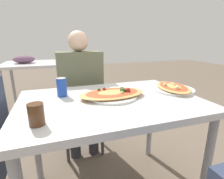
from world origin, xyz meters
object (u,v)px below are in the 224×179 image
object	(u,v)px
dining_table	(111,111)
pizza_main	(113,94)
soda_can	(62,87)
pizza_second	(173,88)
drink_glass	(36,114)
person_seated	(81,86)
chair_far_seated	(80,101)

from	to	relation	value
dining_table	pizza_main	distance (m)	0.12
soda_can	pizza_second	xyz separation A→B (m)	(0.79, -0.12, -0.04)
drink_glass	pizza_second	bearing A→B (deg)	16.02
dining_table	pizza_main	xyz separation A→B (m)	(0.03, 0.04, 0.10)
person_seated	drink_glass	world-z (taller)	person_seated
chair_far_seated	pizza_second	bearing A→B (deg)	131.64
soda_can	chair_far_seated	bearing A→B (deg)	71.35
soda_can	drink_glass	size ratio (longest dim) A/B	1.25
drink_glass	pizza_second	xyz separation A→B (m)	(0.93, 0.27, -0.03)
chair_far_seated	soda_can	size ratio (longest dim) A/B	7.39
soda_can	pizza_main	bearing A→B (deg)	-21.28
pizza_second	chair_far_seated	bearing A→B (deg)	131.64
chair_far_seated	soda_can	world-z (taller)	chair_far_seated
dining_table	person_seated	xyz separation A→B (m)	(-0.10, 0.61, 0.02)
chair_far_seated	pizza_second	world-z (taller)	chair_far_seated
dining_table	pizza_second	bearing A→B (deg)	5.10
chair_far_seated	drink_glass	bearing A→B (deg)	71.22
drink_glass	pizza_second	size ratio (longest dim) A/B	0.26
dining_table	person_seated	size ratio (longest dim) A/B	0.94
pizza_main	dining_table	bearing A→B (deg)	-122.06
pizza_main	person_seated	bearing A→B (deg)	102.59
pizza_main	drink_glass	distance (m)	0.52
dining_table	drink_glass	world-z (taller)	drink_glass
person_seated	soda_can	distance (m)	0.50
drink_glass	pizza_second	distance (m)	0.96
soda_can	pizza_second	size ratio (longest dim) A/B	0.32
dining_table	chair_far_seated	distance (m)	0.75
person_seated	pizza_second	xyz separation A→B (m)	(0.60, -0.56, 0.08)
pizza_main	pizza_second	bearing A→B (deg)	0.25
chair_far_seated	person_seated	distance (m)	0.22
pizza_main	soda_can	distance (m)	0.34
soda_can	drink_glass	world-z (taller)	soda_can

